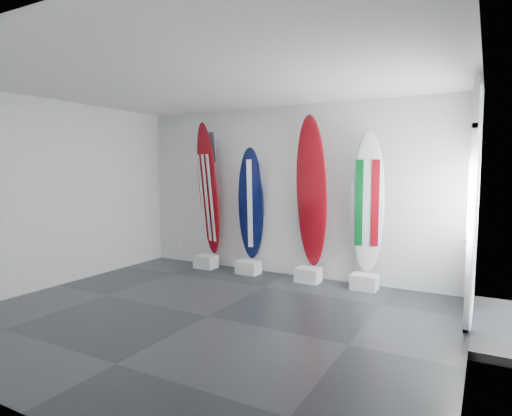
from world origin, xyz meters
The scene contains 16 objects.
floor centered at (0.00, 0.00, 0.00)m, with size 6.00×6.00×0.00m, color black.
ceiling centered at (0.00, 0.00, 3.00)m, with size 6.00×6.00×0.00m, color white.
wall_back centered at (0.00, 2.50, 1.50)m, with size 6.00×6.00×0.00m, color silver.
wall_front centered at (0.00, -2.50, 1.50)m, with size 6.00×6.00×0.00m, color silver.
wall_left centered at (-3.00, 0.00, 1.50)m, with size 5.00×5.00×0.00m, color silver.
wall_right centered at (3.00, 0.00, 1.50)m, with size 5.00×5.00×0.00m, color silver.
display_block_usa centered at (-1.59, 2.18, 0.12)m, with size 0.40×0.30×0.24m, color white.
surfboard_usa centered at (-1.59, 2.28, 1.50)m, with size 0.58×0.08×2.54m, color maroon.
display_block_navy centered at (-0.65, 2.18, 0.12)m, with size 0.40×0.30×0.24m, color white.
surfboard_navy centered at (-0.65, 2.28, 1.26)m, with size 0.46×0.08×2.06m, color black.
display_block_swiss centered at (0.52, 2.18, 0.12)m, with size 0.40×0.30×0.24m, color white.
surfboard_swiss centered at (0.52, 2.28, 1.51)m, with size 0.58×0.08×2.55m, color maroon.
display_block_italy centered at (1.46, 2.18, 0.12)m, with size 0.40×0.30×0.24m, color white.
surfboard_italy centered at (1.46, 2.28, 1.36)m, with size 0.51×0.08×2.24m, color silver.
wall_outlet centered at (-2.45, 2.48, 0.35)m, with size 0.09×0.02×0.13m, color silver.
glass_door centered at (2.97, 1.55, 1.43)m, with size 0.12×1.16×2.85m, color white, non-canonical shape.
Camera 1 is at (3.11, -4.36, 1.90)m, focal length 29.69 mm.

